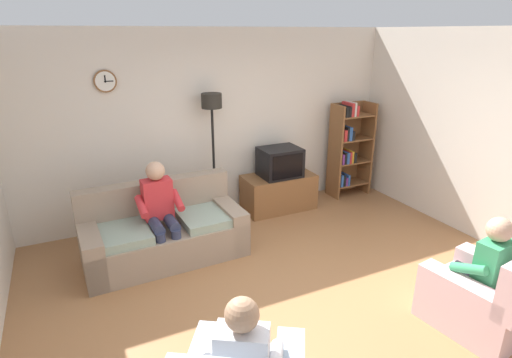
% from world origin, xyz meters
% --- Properties ---
extents(ground_plane, '(12.00, 12.00, 0.00)m').
position_xyz_m(ground_plane, '(0.00, 0.00, 0.00)').
color(ground_plane, '#9E6B42').
extents(back_wall_assembly, '(6.20, 0.17, 2.70)m').
position_xyz_m(back_wall_assembly, '(-0.00, 2.66, 1.35)').
color(back_wall_assembly, silver).
rests_on(back_wall_assembly, ground_plane).
extents(couch, '(1.93, 0.94, 0.90)m').
position_xyz_m(couch, '(-1.10, 1.57, 0.31)').
color(couch, gray).
rests_on(couch, ground_plane).
extents(tv_stand, '(1.10, 0.56, 0.55)m').
position_xyz_m(tv_stand, '(0.87, 2.25, 0.28)').
color(tv_stand, brown).
rests_on(tv_stand, ground_plane).
extents(tv, '(0.60, 0.49, 0.44)m').
position_xyz_m(tv, '(0.87, 2.23, 0.77)').
color(tv, black).
rests_on(tv, tv_stand).
extents(bookshelf, '(0.68, 0.36, 1.59)m').
position_xyz_m(bookshelf, '(2.20, 2.32, 0.82)').
color(bookshelf, brown).
rests_on(bookshelf, ground_plane).
extents(floor_lamp, '(0.28, 0.28, 1.85)m').
position_xyz_m(floor_lamp, '(-0.14, 2.35, 1.45)').
color(floor_lamp, black).
rests_on(floor_lamp, ground_plane).
extents(armchair_near_bookshelf, '(0.91, 0.98, 0.90)m').
position_xyz_m(armchair_near_bookshelf, '(1.30, -0.98, 0.29)').
color(armchair_near_bookshelf, beige).
rests_on(armchair_near_bookshelf, ground_plane).
extents(person_on_couch, '(0.52, 0.55, 1.24)m').
position_xyz_m(person_on_couch, '(-1.13, 1.46, 0.70)').
color(person_on_couch, red).
rests_on(person_on_couch, ground_plane).
extents(person_in_left_armchair, '(0.61, 0.64, 1.12)m').
position_xyz_m(person_in_left_armchair, '(-1.14, -0.98, 0.60)').
color(person_in_left_armchair, silver).
rests_on(person_in_left_armchair, ground_plane).
extents(person_in_right_armchair, '(0.55, 0.57, 1.12)m').
position_xyz_m(person_in_right_armchair, '(1.29, -0.89, 0.60)').
color(person_in_right_armchair, '#338C59').
rests_on(person_in_right_armchair, ground_plane).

